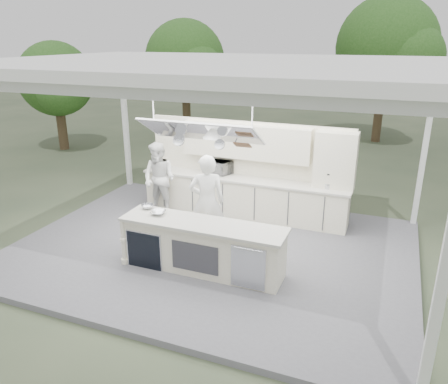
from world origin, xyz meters
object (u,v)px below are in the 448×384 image
at_px(demo_island, 202,246).
at_px(head_chef, 207,202).
at_px(back_counter, 243,196).
at_px(sous_chef, 159,179).

bearing_deg(demo_island, head_chef, 107.72).
distance_m(back_counter, head_chef, 1.95).
height_order(demo_island, head_chef, head_chef).
relative_size(back_counter, head_chef, 2.58).
bearing_deg(sous_chef, demo_island, -39.21).
xyz_separation_m(demo_island, head_chef, (-0.30, 0.93, 0.51)).
bearing_deg(sous_chef, back_counter, 25.27).
relative_size(head_chef, sous_chef, 1.11).
bearing_deg(head_chef, back_counter, -118.24).
height_order(back_counter, sous_chef, sous_chef).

